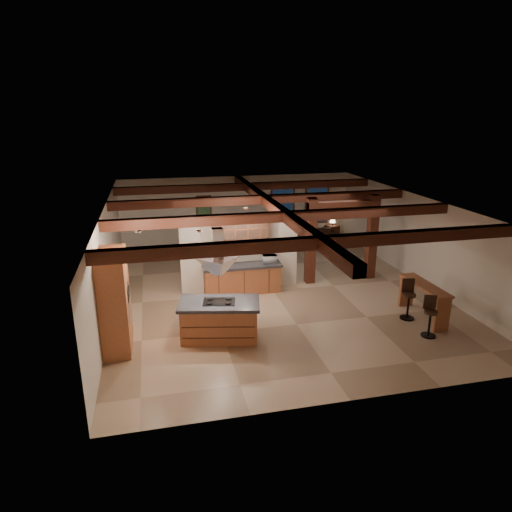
# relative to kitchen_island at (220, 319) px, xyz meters

# --- Properties ---
(ground) EXTENTS (12.00, 12.00, 0.00)m
(ground) POSITION_rel_kitchen_island_xyz_m (2.16, 2.75, -0.51)
(ground) COLOR tan
(ground) RESTS_ON ground
(room_walls) EXTENTS (12.00, 12.00, 12.00)m
(room_walls) POSITION_rel_kitchen_island_xyz_m (2.16, 2.75, 1.27)
(room_walls) COLOR beige
(room_walls) RESTS_ON ground
(ceiling_beams) EXTENTS (10.00, 12.00, 0.28)m
(ceiling_beams) POSITION_rel_kitchen_island_xyz_m (2.16, 2.75, 2.25)
(ceiling_beams) COLOR #3C150F
(ceiling_beams) RESTS_ON room_walls
(timber_posts) EXTENTS (2.50, 0.30, 2.90)m
(timber_posts) POSITION_rel_kitchen_island_xyz_m (4.66, 3.25, 1.26)
(timber_posts) COLOR #3C150F
(timber_posts) RESTS_ON ground
(partition_wall) EXTENTS (3.80, 0.18, 2.20)m
(partition_wall) POSITION_rel_kitchen_island_xyz_m (1.16, 3.25, 0.59)
(partition_wall) COLOR beige
(partition_wall) RESTS_ON ground
(pantry_cabinet) EXTENTS (0.67, 1.60, 2.40)m
(pantry_cabinet) POSITION_rel_kitchen_island_xyz_m (-2.50, 0.15, 0.69)
(pantry_cabinet) COLOR #A75E35
(pantry_cabinet) RESTS_ON ground
(back_counter) EXTENTS (2.50, 0.66, 0.94)m
(back_counter) POSITION_rel_kitchen_island_xyz_m (1.16, 2.86, -0.03)
(back_counter) COLOR #A75E35
(back_counter) RESTS_ON ground
(upper_display_cabinet) EXTENTS (1.80, 0.36, 0.95)m
(upper_display_cabinet) POSITION_rel_kitchen_island_xyz_m (1.16, 3.06, 1.34)
(upper_display_cabinet) COLOR #A75E35
(upper_display_cabinet) RESTS_ON partition_wall
(range_hood) EXTENTS (1.10, 1.10, 1.40)m
(range_hood) POSITION_rel_kitchen_island_xyz_m (-0.00, -0.00, 1.28)
(range_hood) COLOR silver
(range_hood) RESTS_ON room_walls
(back_windows) EXTENTS (2.70, 0.07, 1.70)m
(back_windows) POSITION_rel_kitchen_island_xyz_m (4.96, 8.68, 0.99)
(back_windows) COLOR #3C150F
(back_windows) RESTS_ON room_walls
(framed_art) EXTENTS (0.65, 0.05, 0.85)m
(framed_art) POSITION_rel_kitchen_island_xyz_m (0.66, 8.68, 1.19)
(framed_art) COLOR #3C150F
(framed_art) RESTS_ON room_walls
(recessed_cans) EXTENTS (3.16, 2.46, 0.03)m
(recessed_cans) POSITION_rel_kitchen_island_xyz_m (-0.37, 0.81, 2.36)
(recessed_cans) COLOR silver
(recessed_cans) RESTS_ON room_walls
(kitchen_island) EXTENTS (2.20, 1.47, 1.01)m
(kitchen_island) POSITION_rel_kitchen_island_xyz_m (0.00, 0.00, 0.00)
(kitchen_island) COLOR #A75E35
(kitchen_island) RESTS_ON ground
(dining_table) EXTENTS (1.93, 1.09, 0.67)m
(dining_table) POSITION_rel_kitchen_island_xyz_m (1.84, 5.83, -0.17)
(dining_table) COLOR #3E180F
(dining_table) RESTS_ON ground
(sofa) EXTENTS (2.21, 0.93, 0.64)m
(sofa) POSITION_rel_kitchen_island_xyz_m (5.27, 8.13, -0.19)
(sofa) COLOR black
(sofa) RESTS_ON ground
(microwave) EXTENTS (0.47, 0.34, 0.25)m
(microwave) POSITION_rel_kitchen_island_xyz_m (2.06, 2.86, 0.56)
(microwave) COLOR silver
(microwave) RESTS_ON back_counter
(bar_counter) EXTENTS (0.50, 1.91, 1.00)m
(bar_counter) POSITION_rel_kitchen_island_xyz_m (5.73, -0.10, 0.17)
(bar_counter) COLOR #A75E35
(bar_counter) RESTS_ON ground
(side_table) EXTENTS (0.62, 0.62, 0.62)m
(side_table) POSITION_rel_kitchen_island_xyz_m (6.39, 8.25, -0.20)
(side_table) COLOR #3C150F
(side_table) RESTS_ON ground
(table_lamp) EXTENTS (0.25, 0.25, 0.30)m
(table_lamp) POSITION_rel_kitchen_island_xyz_m (6.39, 8.25, 0.32)
(table_lamp) COLOR black
(table_lamp) RESTS_ON side_table
(bar_stool_a) EXTENTS (0.39, 0.40, 1.08)m
(bar_stool_a) POSITION_rel_kitchen_island_xyz_m (5.28, -1.10, 0.04)
(bar_stool_a) COLOR black
(bar_stool_a) RESTS_ON ground
(bar_stool_b) EXTENTS (0.40, 0.42, 1.14)m
(bar_stool_b) POSITION_rel_kitchen_island_xyz_m (5.30, -0.03, 0.07)
(bar_stool_b) COLOR black
(bar_stool_b) RESTS_ON ground
(dining_chairs) EXTENTS (2.33, 2.33, 1.23)m
(dining_chairs) POSITION_rel_kitchen_island_xyz_m (1.84, 5.83, 0.12)
(dining_chairs) COLOR #3C150F
(dining_chairs) RESTS_ON ground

